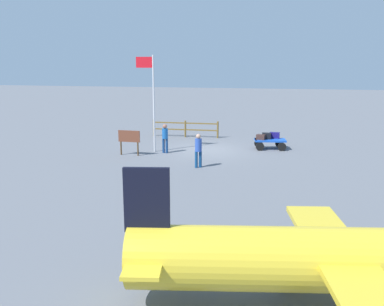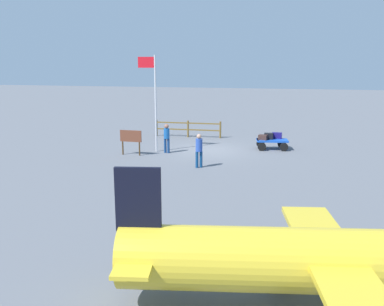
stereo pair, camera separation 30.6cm
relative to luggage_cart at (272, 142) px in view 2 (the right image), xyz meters
name	(u,v)px [view 2 (the right image)]	position (x,y,z in m)	size (l,w,h in m)	color
ground_plane	(209,150)	(3.44, 1.04, -0.41)	(120.00, 120.00, 0.00)	slate
luggage_cart	(272,142)	(0.00, 0.00, 0.00)	(1.89, 1.36, 0.57)	blue
suitcase_grey	(269,136)	(0.20, -0.12, 0.33)	(0.51, 0.38, 0.34)	black
suitcase_dark	(277,135)	(-0.26, -0.45, 0.33)	(0.58, 0.33, 0.35)	navy
suitcase_maroon	(263,137)	(0.50, 0.18, 0.30)	(0.55, 0.45, 0.29)	#3F2924
worker_lead	(199,148)	(3.11, 5.18, 0.52)	(0.43, 0.43, 1.62)	navy
worker_trailing	(167,136)	(5.58, 2.35, 0.52)	(0.37, 0.37, 1.61)	navy
airplane_near	(345,261)	(-2.28, 16.00, 0.68)	(9.19, 5.35, 2.92)	gold
flagpole	(153,95)	(6.38, 2.13, 2.76)	(1.02, 0.10, 5.30)	silver
signboard	(131,138)	(7.29, 3.35, 0.51)	(1.21, 0.10, 1.35)	#4C3319
wooden_fence	(188,127)	(5.69, -2.83, 0.23)	(4.49, 0.25, 1.11)	brown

